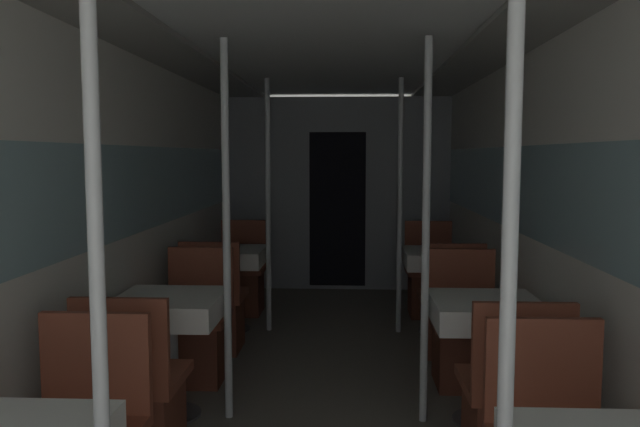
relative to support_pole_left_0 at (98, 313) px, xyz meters
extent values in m
cube|color=silver|center=(-0.73, 2.10, 0.00)|extent=(0.05, 8.37, 2.20)
cube|color=#9EC6D1|center=(-0.72, 2.10, 0.22)|extent=(0.03, 7.70, 0.58)
cube|color=silver|center=(1.87, 2.10, 0.00)|extent=(0.05, 8.37, 2.20)
cube|color=#9EC6D1|center=(1.86, 2.10, 0.22)|extent=(0.03, 7.70, 0.58)
cube|color=silver|center=(0.57, 2.10, 1.15)|extent=(2.60, 8.37, 0.04)
cube|color=#999993|center=(-0.49, 2.10, 1.11)|extent=(0.47, 8.04, 0.03)
cube|color=#999993|center=(1.64, 2.10, 1.11)|extent=(0.47, 8.04, 0.03)
cube|color=gray|center=(0.57, 5.44, 0.00)|extent=(2.55, 0.08, 2.20)
cube|color=black|center=(0.57, 5.39, -0.18)|extent=(0.64, 0.01, 1.76)
cube|color=brown|center=(-0.35, 0.79, -0.42)|extent=(0.46, 0.04, 0.43)
cylinder|color=silver|center=(0.00, 0.00, 0.00)|extent=(0.05, 0.05, 2.20)
cylinder|color=#4C4C51|center=(-0.35, 1.84, -1.09)|extent=(0.35, 0.35, 0.01)
cylinder|color=#B7B7BC|center=(-0.35, 1.84, -0.74)|extent=(0.09, 0.09, 0.69)
cube|color=#93704C|center=(-0.35, 1.84, -0.39)|extent=(0.57, 0.57, 0.02)
cube|color=white|center=(-0.35, 1.84, -0.45)|extent=(0.61, 0.61, 0.14)
cube|color=brown|center=(-0.35, 1.26, -0.89)|extent=(0.39, 0.39, 0.41)
cube|color=brown|center=(-0.35, 1.26, -0.66)|extent=(0.46, 0.46, 0.05)
cube|color=brown|center=(-0.35, 1.05, -0.42)|extent=(0.46, 0.04, 0.43)
cube|color=brown|center=(-0.35, 2.42, -0.89)|extent=(0.39, 0.39, 0.41)
cube|color=brown|center=(-0.35, 2.42, -0.66)|extent=(0.46, 0.46, 0.05)
cube|color=brown|center=(-0.35, 2.63, -0.42)|extent=(0.46, 0.04, 0.43)
cylinder|color=silver|center=(0.00, 1.84, 0.00)|extent=(0.05, 0.05, 2.20)
cylinder|color=#4C4C51|center=(-0.35, 3.68, -1.09)|extent=(0.35, 0.35, 0.01)
cylinder|color=#B7B7BC|center=(-0.35, 3.68, -0.74)|extent=(0.09, 0.09, 0.69)
cube|color=#93704C|center=(-0.35, 3.68, -0.39)|extent=(0.57, 0.57, 0.02)
cube|color=white|center=(-0.35, 3.68, -0.45)|extent=(0.61, 0.61, 0.14)
cube|color=brown|center=(-0.35, 3.10, -0.89)|extent=(0.39, 0.39, 0.41)
cube|color=brown|center=(-0.35, 3.10, -0.66)|extent=(0.46, 0.46, 0.05)
cube|color=brown|center=(-0.35, 2.89, -0.42)|extent=(0.46, 0.04, 0.43)
cube|color=brown|center=(-0.35, 4.26, -0.89)|extent=(0.39, 0.39, 0.41)
cube|color=brown|center=(-0.35, 4.26, -0.66)|extent=(0.46, 0.46, 0.05)
cube|color=brown|center=(-0.35, 4.47, -0.42)|extent=(0.46, 0.04, 0.43)
cylinder|color=silver|center=(0.00, 3.68, 0.00)|extent=(0.05, 0.05, 2.20)
cube|color=brown|center=(1.49, 0.79, -0.42)|extent=(0.46, 0.04, 0.43)
cylinder|color=silver|center=(1.14, 0.00, 0.00)|extent=(0.05, 0.05, 2.20)
cylinder|color=#4C4C51|center=(1.49, 1.84, -1.09)|extent=(0.35, 0.35, 0.01)
cylinder|color=#B7B7BC|center=(1.49, 1.84, -0.74)|extent=(0.09, 0.09, 0.69)
cube|color=#93704C|center=(1.49, 1.84, -0.39)|extent=(0.57, 0.57, 0.02)
cube|color=white|center=(1.49, 1.84, -0.45)|extent=(0.61, 0.61, 0.14)
cube|color=brown|center=(1.49, 1.26, -0.66)|extent=(0.46, 0.46, 0.05)
cube|color=brown|center=(1.49, 1.05, -0.42)|extent=(0.46, 0.04, 0.43)
cube|color=brown|center=(1.49, 2.42, -0.89)|extent=(0.39, 0.39, 0.41)
cube|color=brown|center=(1.49, 2.42, -0.66)|extent=(0.46, 0.46, 0.05)
cube|color=brown|center=(1.49, 2.63, -0.42)|extent=(0.46, 0.04, 0.43)
cylinder|color=silver|center=(1.14, 1.84, 0.00)|extent=(0.05, 0.05, 2.20)
cylinder|color=#4C4C51|center=(1.49, 3.68, -1.09)|extent=(0.35, 0.35, 0.01)
cylinder|color=#B7B7BC|center=(1.49, 3.68, -0.74)|extent=(0.09, 0.09, 0.69)
cube|color=#93704C|center=(1.49, 3.68, -0.39)|extent=(0.57, 0.57, 0.02)
cube|color=white|center=(1.49, 3.68, -0.45)|extent=(0.61, 0.61, 0.14)
cube|color=brown|center=(1.49, 3.10, -0.89)|extent=(0.39, 0.39, 0.41)
cube|color=brown|center=(1.49, 3.10, -0.66)|extent=(0.46, 0.46, 0.05)
cube|color=brown|center=(1.49, 2.89, -0.42)|extent=(0.46, 0.04, 0.43)
cube|color=brown|center=(1.49, 4.26, -0.89)|extent=(0.39, 0.39, 0.41)
cube|color=brown|center=(1.49, 4.26, -0.66)|extent=(0.46, 0.46, 0.05)
cube|color=brown|center=(1.49, 4.47, -0.42)|extent=(0.46, 0.04, 0.43)
cylinder|color=silver|center=(1.14, 3.68, 0.00)|extent=(0.05, 0.05, 2.20)
camera|label=1|loc=(0.71, -1.69, 0.44)|focal=35.00mm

